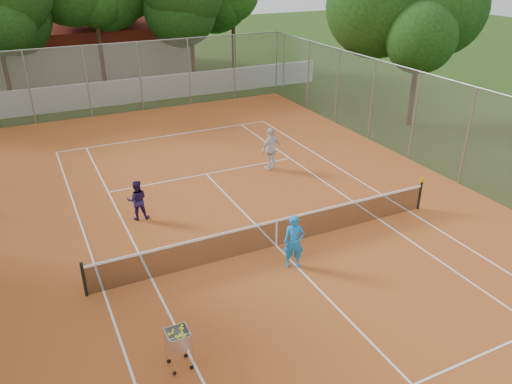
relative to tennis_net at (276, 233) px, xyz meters
name	(u,v)px	position (x,y,z in m)	size (l,w,h in m)	color
ground	(276,246)	(0.00, 0.00, -0.51)	(120.00, 120.00, 0.00)	#1F390F
court_pad	(276,246)	(0.00, 0.00, -0.50)	(18.00, 34.00, 0.02)	#B45723
court_lines	(276,246)	(0.00, 0.00, -0.49)	(10.98, 23.78, 0.01)	white
tennis_net	(276,233)	(0.00, 0.00, 0.00)	(11.88, 0.10, 0.98)	black
perimeter_fence	(277,191)	(0.00, 0.00, 1.49)	(18.00, 34.00, 4.00)	slate
boundary_wall	(134,91)	(0.00, 19.00, 0.24)	(26.00, 0.30, 1.50)	white
clubhouse	(75,45)	(-2.00, 29.00, 1.69)	(16.40, 9.00, 4.40)	beige
tropical_trees	(116,14)	(0.00, 22.00, 4.49)	(29.00, 19.00, 10.00)	black
player_near	(294,242)	(-0.08, -1.24, 0.36)	(0.62, 0.41, 1.70)	#1A81DD
player_far_left	(137,200)	(-3.54, 3.75, 0.24)	(0.71, 0.56, 1.47)	#27194B
player_far_right	(271,149)	(2.75, 5.70, 0.45)	(1.10, 0.46, 1.87)	silver
ball_hopper	(179,348)	(-4.42, -3.63, 0.06)	(0.53, 0.53, 1.11)	silver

